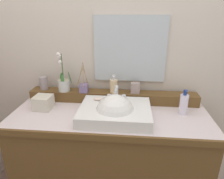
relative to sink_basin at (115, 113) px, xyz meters
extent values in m
cube|color=beige|center=(-0.04, 0.46, 0.42)|extent=(3.15, 0.20, 2.68)
cube|color=brown|center=(-0.04, 0.07, -0.50)|extent=(1.43, 0.55, 0.84)
cube|color=silver|center=(-0.04, 0.07, -0.06)|extent=(1.45, 0.57, 0.04)
cube|color=brown|center=(-0.04, -0.22, -0.06)|extent=(1.45, 0.02, 0.04)
cube|color=brown|center=(-0.04, 0.28, 0.00)|extent=(1.37, 0.12, 0.09)
cube|color=white|center=(0.00, 0.01, 0.00)|extent=(0.50, 0.39, 0.08)
sphere|color=white|center=(0.00, -0.01, 0.00)|extent=(0.27, 0.27, 0.27)
cylinder|color=silver|center=(0.00, 0.15, 0.09)|extent=(0.02, 0.02, 0.10)
cylinder|color=silver|center=(0.00, 0.09, 0.14)|extent=(0.02, 0.11, 0.02)
sphere|color=silver|center=(0.00, 0.15, 0.14)|extent=(0.03, 0.03, 0.03)
cylinder|color=silver|center=(-0.06, 0.15, 0.06)|extent=(0.03, 0.03, 0.04)
cylinder|color=silver|center=(0.06, 0.15, 0.06)|extent=(0.03, 0.03, 0.04)
ellipsoid|color=beige|center=(-0.14, 0.12, 0.05)|extent=(0.07, 0.04, 0.02)
cylinder|color=silver|center=(-0.44, 0.27, 0.09)|extent=(0.10, 0.10, 0.09)
cylinder|color=tan|center=(-0.44, 0.27, 0.13)|extent=(0.08, 0.08, 0.01)
cylinder|color=#476B38|center=(-0.44, 0.27, 0.25)|extent=(0.01, 0.01, 0.22)
ellipsoid|color=#387033|center=(-0.44, 0.23, 0.15)|extent=(0.03, 0.02, 0.07)
ellipsoid|color=#387033|center=(-0.47, 0.30, 0.15)|extent=(0.04, 0.04, 0.08)
ellipsoid|color=#387033|center=(-0.40, 0.29, 0.15)|extent=(0.04, 0.04, 0.10)
sphere|color=white|center=(-0.46, 0.28, 0.26)|extent=(0.02, 0.02, 0.02)
sphere|color=white|center=(-0.46, 0.26, 0.29)|extent=(0.03, 0.03, 0.03)
sphere|color=white|center=(-0.46, 0.28, 0.32)|extent=(0.04, 0.04, 0.04)
sphere|color=white|center=(-0.46, 0.25, 0.36)|extent=(0.03, 0.03, 0.03)
cylinder|color=beige|center=(-0.03, 0.26, 0.10)|extent=(0.06, 0.06, 0.11)
cylinder|color=silver|center=(-0.03, 0.26, 0.17)|extent=(0.02, 0.02, 0.02)
cylinder|color=silver|center=(-0.03, 0.26, 0.19)|extent=(0.03, 0.03, 0.02)
cylinder|color=silver|center=(-0.03, 0.24, 0.19)|extent=(0.01, 0.03, 0.01)
cylinder|color=#A09194|center=(-0.63, 0.28, 0.10)|extent=(0.07, 0.07, 0.11)
cube|color=slate|center=(-0.27, 0.25, 0.08)|extent=(0.07, 0.07, 0.07)
cylinder|color=#9E7A4C|center=(-0.25, 0.25, 0.18)|extent=(0.05, 0.01, 0.15)
cylinder|color=#9E7A4C|center=(-0.27, 0.28, 0.20)|extent=(0.02, 0.05, 0.19)
cylinder|color=#9E7A4C|center=(-0.30, 0.27, 0.20)|extent=(0.06, 0.03, 0.19)
cylinder|color=#9E7A4C|center=(-0.30, 0.24, 0.18)|extent=(0.06, 0.03, 0.15)
cylinder|color=#9E7A4C|center=(-0.27, 0.22, 0.19)|extent=(0.01, 0.06, 0.17)
cube|color=gray|center=(0.14, 0.27, 0.09)|extent=(0.07, 0.06, 0.09)
cylinder|color=white|center=(0.49, 0.11, 0.03)|extent=(0.06, 0.06, 0.15)
cylinder|color=navy|center=(0.49, 0.11, 0.12)|extent=(0.02, 0.02, 0.02)
cylinder|color=navy|center=(0.49, 0.11, 0.14)|extent=(0.03, 0.03, 0.02)
cylinder|color=navy|center=(0.49, 0.09, 0.14)|extent=(0.01, 0.03, 0.01)
cube|color=beige|center=(-0.56, 0.09, 0.01)|extent=(0.14, 0.14, 0.10)
cube|color=silver|center=(0.09, 0.35, 0.38)|extent=(0.57, 0.02, 0.51)
camera|label=1|loc=(0.10, -1.25, 0.67)|focal=32.40mm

